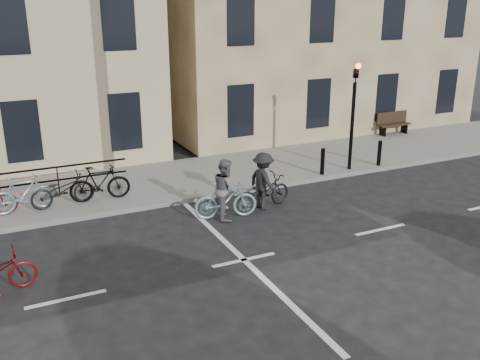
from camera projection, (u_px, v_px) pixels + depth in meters
name	position (u px, v px, depth m)	size (l,w,h in m)	color
ground	(244.00, 260.00, 12.43)	(120.00, 120.00, 0.00)	black
sidewalk	(35.00, 201.00, 15.90)	(46.00, 4.00, 0.15)	slate
traffic_light	(354.00, 103.00, 17.89)	(0.18, 0.30, 3.90)	black
bollard_east	(322.00, 161.00, 17.92)	(0.14, 0.14, 0.90)	black
bollard_west	(379.00, 153.00, 18.90)	(0.14, 0.14, 0.90)	black
bench	(393.00, 122.00, 23.32)	(1.60, 0.41, 0.97)	black
parked_bikes	(1.00, 197.00, 14.53)	(7.25, 1.23, 1.05)	black
cyclist_grey	(226.00, 195.00, 14.63)	(1.82, 0.94, 1.69)	#82A1AA
cyclist_dark	(263.00, 187.00, 15.33)	(1.96, 1.17, 1.67)	black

